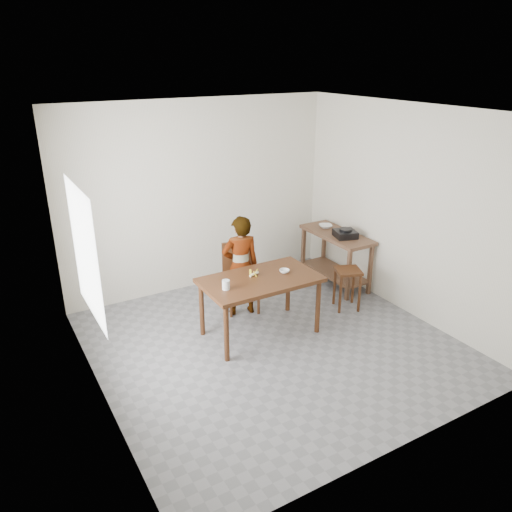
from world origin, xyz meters
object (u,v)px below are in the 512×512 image
stool (347,289)px  child (241,266)px  dining_table (260,306)px  prep_counter (335,258)px  dining_chair (241,279)px

stool → child: bearing=155.1°
child → stool: (1.30, -0.61, -0.39)m
stool → dining_table: bearing=179.4°
dining_table → prep_counter: prep_counter is taller
child → dining_table: bearing=96.5°
child → dining_chair: bearing=-113.0°
dining_table → stool: 1.36m
dining_chair → prep_counter: bearing=16.7°
dining_table → stool: bearing=-0.6°
dining_chair → dining_table: bearing=-83.5°
child → dining_chair: size_ratio=1.50×
dining_table → dining_chair: (0.11, 0.67, 0.08)m
prep_counter → stool: prep_counter is taller
dining_chair → child: bearing=-109.1°
dining_table → dining_chair: size_ratio=1.55×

